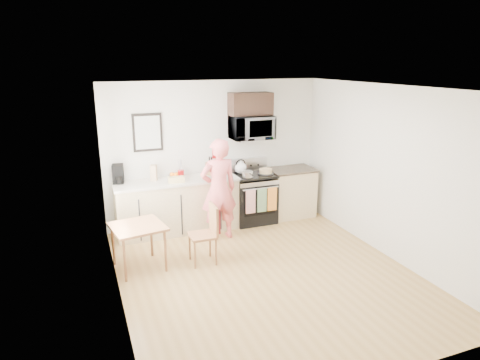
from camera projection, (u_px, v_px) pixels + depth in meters
name	position (u px, v px, depth m)	size (l,w,h in m)	color
floor	(266.00, 273.00, 6.11)	(4.60, 4.60, 0.00)	olive
back_wall	(215.00, 153.00, 7.82)	(4.00, 0.04, 2.60)	silver
front_wall	(379.00, 257.00, 3.69)	(4.00, 0.04, 2.60)	silver
left_wall	(114.00, 203.00, 5.06)	(0.04, 4.60, 2.60)	silver
right_wall	(388.00, 172.00, 6.45)	(0.04, 4.60, 2.60)	silver
ceiling	(269.00, 88.00, 5.40)	(4.00, 4.60, 0.04)	white
window	(109.00, 167.00, 5.72)	(0.06, 1.40, 1.50)	white
cabinet_left	(177.00, 207.00, 7.50)	(2.10, 0.60, 0.90)	tan
countertop_left	(176.00, 181.00, 7.37)	(2.14, 0.64, 0.04)	beige
cabinet_right	(290.00, 193.00, 8.28)	(0.84, 0.60, 0.90)	tan
countertop_right	(291.00, 170.00, 8.15)	(0.88, 0.64, 0.04)	black
range	(253.00, 199.00, 7.98)	(0.76, 0.70, 1.16)	black
microwave	(251.00, 128.00, 7.71)	(0.76, 0.51, 0.42)	#AEAEB3
upper_cabinet	(251.00, 104.00, 7.64)	(0.76, 0.35, 0.40)	black
wall_art	(148.00, 132.00, 7.26)	(0.50, 0.04, 0.65)	black
wall_trivet	(218.00, 153.00, 7.82)	(0.20, 0.02, 0.20)	#A60E11
person	(219.00, 190.00, 7.10)	(0.63, 0.41, 1.72)	#D63B3A
dining_table	(138.00, 231.00, 6.11)	(0.71, 0.71, 0.66)	brown
chair	(211.00, 225.00, 6.32)	(0.43, 0.38, 0.90)	brown
knife_block	(210.00, 169.00, 7.67)	(0.10, 0.15, 0.23)	brown
utensil_crock	(181.00, 170.00, 7.50)	(0.11, 0.11, 0.32)	#A60E11
fruit_bowl	(174.00, 176.00, 7.48)	(0.29, 0.29, 0.10)	white
milk_carton	(154.00, 173.00, 7.31)	(0.10, 0.10, 0.27)	tan
coffee_maker	(118.00, 174.00, 7.16)	(0.21, 0.28, 0.32)	black
bread_bag	(176.00, 180.00, 7.22)	(0.27, 0.13, 0.10)	tan
cake	(266.00, 171.00, 7.82)	(0.28, 0.28, 0.09)	black
kettle	(241.00, 167.00, 7.82)	(0.21, 0.21, 0.27)	white
pot	(248.00, 174.00, 7.60)	(0.20, 0.34, 0.10)	#AEAEB3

